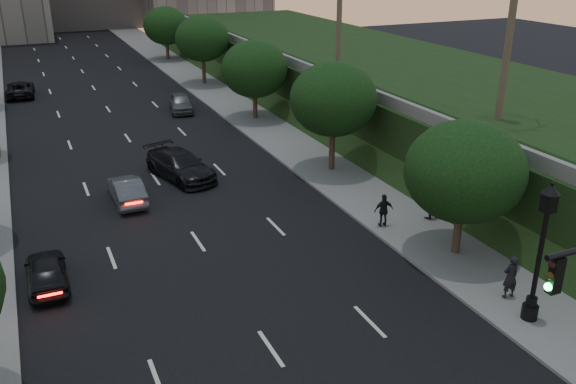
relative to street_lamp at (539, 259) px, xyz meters
name	(u,v)px	position (x,y,z in m)	size (l,w,h in m)	color
road_surface	(133,146)	(-9.43, 27.38, -2.62)	(16.00, 140.00, 0.02)	black
sidewalk_right	(269,128)	(0.82, 27.38, -2.56)	(4.50, 140.00, 0.15)	slate
embankment	(416,94)	(12.57, 25.38, -0.63)	(18.00, 90.00, 4.00)	black
parapet_wall	(320,73)	(4.07, 25.38, 1.72)	(0.35, 90.00, 0.70)	slate
tree_right_a	(465,172)	(0.87, 5.38, 1.39)	(5.20, 5.20, 6.24)	#38281C
tree_right_b	(333,99)	(0.87, 17.38, 1.88)	(5.20, 5.20, 6.74)	#38281C
tree_right_c	(254,69)	(0.87, 30.38, 1.39)	(5.20, 5.20, 6.24)	#38281C
tree_right_d	(202,39)	(0.87, 44.38, 1.88)	(5.20, 5.20, 6.74)	#38281C
tree_right_e	(166,26)	(0.87, 59.38, 1.39)	(5.20, 5.20, 6.24)	#38281C
street_lamp	(539,259)	(0.00, 0.00, 0.00)	(0.64, 0.64, 5.62)	black
sedan_near_left	(46,271)	(-16.19, 10.03, -1.95)	(1.61, 4.00, 1.36)	black
sedan_mid_left	(127,190)	(-11.58, 17.58, -1.93)	(1.49, 4.27, 1.41)	#4D4E53
sedan_far_left	(20,89)	(-16.01, 46.37, -1.92)	(2.38, 5.17, 1.44)	black
sedan_near_right	(180,165)	(-7.97, 19.96, -1.82)	(2.28, 5.61, 1.63)	black
sedan_far_right	(181,102)	(-3.92, 35.22, -1.87)	(1.81, 4.50, 1.53)	#515358
pedestrian_a	(510,277)	(0.33, 1.47, -1.58)	(0.66, 0.43, 1.82)	black
pedestrian_b	(431,200)	(2.01, 8.89, -1.52)	(0.94, 0.73, 1.93)	black
pedestrian_c	(384,210)	(-0.66, 9.05, -1.65)	(0.98, 0.41, 1.67)	black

